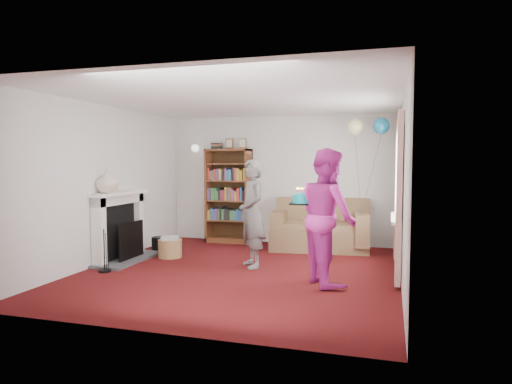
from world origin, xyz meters
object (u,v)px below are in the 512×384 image
(birthday_cake, at_px, (303,199))
(person_magenta, at_px, (328,216))
(bookcase, at_px, (229,196))
(sofa, at_px, (320,230))
(person_striped, at_px, (252,213))

(birthday_cake, bearing_deg, person_magenta, -10.98)
(bookcase, xyz_separation_m, sofa, (1.87, -0.23, -0.57))
(bookcase, bearing_deg, person_striped, -61.22)
(person_striped, height_order, person_magenta, person_magenta)
(person_striped, bearing_deg, person_magenta, 26.89)
(bookcase, distance_m, person_magenta, 3.47)
(bookcase, bearing_deg, person_magenta, -48.27)
(bookcase, relative_size, birthday_cake, 6.10)
(birthday_cake, bearing_deg, sofa, 92.45)
(sofa, bearing_deg, person_striped, -119.72)
(bookcase, distance_m, birthday_cake, 3.20)
(sofa, xyz_separation_m, person_magenta, (0.44, -2.36, 0.55))
(bookcase, height_order, sofa, bookcase)
(sofa, bearing_deg, person_magenta, -84.75)
(bookcase, xyz_separation_m, person_magenta, (2.31, -2.59, -0.02))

